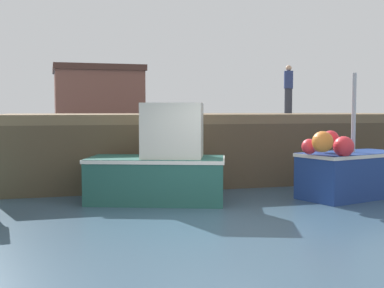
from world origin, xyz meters
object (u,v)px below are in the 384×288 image
fishing_boat_near_right (161,164)px  fishing_boat_mid (350,170)px  rowboat (357,185)px  dockworker (288,89)px

fishing_boat_near_right → fishing_boat_mid: fishing_boat_mid is taller
fishing_boat_mid → rowboat: bearing=44.1°
fishing_boat_mid → rowboat: (0.52, 0.50, -0.44)m
fishing_boat_mid → dockworker: 7.62m
dockworker → fishing_boat_near_right: bearing=-134.9°
dockworker → fishing_boat_mid: bearing=-104.9°
fishing_boat_near_right → dockworker: (6.32, 6.33, 2.03)m
fishing_boat_near_right → rowboat: fishing_boat_near_right is taller
fishing_boat_near_right → rowboat: size_ratio=2.15×
fishing_boat_mid → dockworker: size_ratio=1.66×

